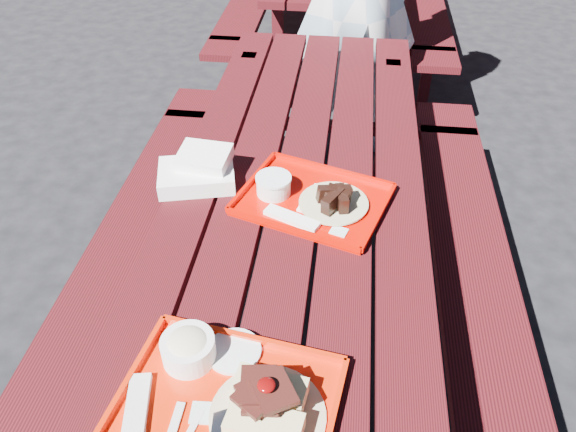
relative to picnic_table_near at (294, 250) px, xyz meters
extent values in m
plane|color=black|center=(0.00, 0.00, -0.56)|extent=(60.00, 60.00, 0.00)
cube|color=#400C10|center=(-0.30, 0.00, 0.17)|extent=(0.14, 2.40, 0.04)
cube|color=#400C10|center=(-0.15, 0.00, 0.17)|extent=(0.14, 2.40, 0.04)
cube|color=#400C10|center=(0.00, 0.00, 0.17)|extent=(0.14, 2.40, 0.04)
cube|color=#400C10|center=(0.15, 0.00, 0.17)|extent=(0.14, 2.40, 0.04)
cube|color=#400C10|center=(0.30, 0.00, 0.17)|extent=(0.14, 2.40, 0.04)
cube|color=#400C10|center=(-0.58, 0.00, -0.13)|extent=(0.25, 2.40, 0.04)
cube|color=#400C10|center=(-0.58, 0.84, -0.35)|extent=(0.06, 0.06, 0.42)
cube|color=#400C10|center=(0.58, 0.00, -0.13)|extent=(0.25, 2.40, 0.04)
cube|color=#400C10|center=(0.58, 0.84, -0.35)|extent=(0.06, 0.06, 0.42)
cube|color=#400C10|center=(-0.30, 0.96, -0.19)|extent=(0.06, 0.06, 0.75)
cube|color=#400C10|center=(0.30, 0.96, -0.19)|extent=(0.06, 0.06, 0.75)
cube|color=#400C10|center=(0.00, 0.96, -0.13)|extent=(1.40, 0.06, 0.04)
cube|color=#400C10|center=(-0.58, 1.96, -0.35)|extent=(0.06, 0.06, 0.42)
cube|color=#400C10|center=(0.58, 1.96, -0.35)|extent=(0.06, 0.06, 0.42)
cube|color=#400C10|center=(-0.30, 1.84, -0.19)|extent=(0.06, 0.06, 0.75)
cube|color=#400C10|center=(0.30, 1.84, -0.19)|extent=(0.06, 0.06, 0.75)
cube|color=#400C10|center=(0.00, 1.84, -0.13)|extent=(1.40, 0.06, 0.04)
cube|color=red|center=(-0.06, -0.66, 0.20)|extent=(0.45, 0.38, 0.01)
cube|color=red|center=(-0.03, -0.51, 0.21)|extent=(0.41, 0.07, 0.02)
cube|color=red|center=(0.14, -0.69, 0.21)|extent=(0.06, 0.32, 0.02)
cube|color=red|center=(-0.26, -0.63, 0.21)|extent=(0.06, 0.32, 0.02)
cylinder|color=tan|center=(0.02, -0.68, 0.20)|extent=(0.22, 0.22, 0.01)
cube|color=beige|center=(0.02, -0.71, 0.23)|extent=(0.15, 0.09, 0.04)
cube|color=beige|center=(0.02, -0.64, 0.23)|extent=(0.15, 0.09, 0.04)
ellipsoid|color=#520404|center=(0.02, -0.68, 0.32)|extent=(0.03, 0.03, 0.01)
cylinder|color=white|center=(-0.16, -0.56, 0.23)|extent=(0.11, 0.11, 0.06)
ellipsoid|color=beige|center=(-0.16, -0.56, 0.25)|extent=(0.10, 0.10, 0.04)
cylinder|color=silver|center=(-0.07, -0.54, 0.21)|extent=(0.12, 0.12, 0.01)
cube|color=silver|center=(-0.22, -0.71, 0.21)|extent=(0.08, 0.19, 0.01)
cube|color=silver|center=(-0.10, -0.68, 0.20)|extent=(0.05, 0.05, 0.00)
cube|color=#C20900|center=(0.05, 0.00, 0.20)|extent=(0.46, 0.40, 0.01)
cube|color=#C20900|center=(0.10, 0.14, 0.21)|extent=(0.37, 0.13, 0.02)
cube|color=#C20900|center=(0.01, -0.14, 0.21)|extent=(0.37, 0.13, 0.02)
cube|color=#C20900|center=(0.24, -0.06, 0.21)|extent=(0.10, 0.29, 0.02)
cube|color=#C20900|center=(-0.13, 0.06, 0.21)|extent=(0.10, 0.29, 0.02)
cube|color=white|center=(0.09, -0.01, 0.20)|extent=(0.17, 0.17, 0.01)
cylinder|color=#C1B485|center=(0.11, -0.02, 0.21)|extent=(0.19, 0.19, 0.01)
cylinder|color=white|center=(-0.06, 0.02, 0.22)|extent=(0.10, 0.10, 0.05)
cylinder|color=white|center=(-0.06, 0.02, 0.25)|extent=(0.10, 0.10, 0.01)
cube|color=white|center=(0.00, -0.10, 0.21)|extent=(0.16, 0.10, 0.01)
cube|color=white|center=(0.13, -0.13, 0.20)|extent=(0.05, 0.05, 0.00)
cube|color=white|center=(-0.29, 0.05, 0.21)|extent=(0.25, 0.21, 0.05)
cube|color=white|center=(-0.28, 0.08, 0.26)|extent=(0.16, 0.13, 0.04)
camera|label=1|loc=(0.13, -1.24, 1.18)|focal=35.00mm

